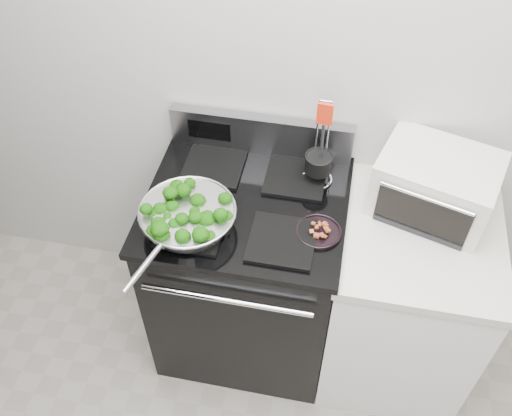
% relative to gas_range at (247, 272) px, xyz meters
% --- Properties ---
extents(back_wall, '(4.00, 0.02, 2.70)m').
position_rel_gas_range_xyz_m(back_wall, '(0.30, 0.34, 0.86)').
color(back_wall, '#B5B2AC').
rests_on(back_wall, ground).
extents(gas_range, '(0.79, 0.69, 1.13)m').
position_rel_gas_range_xyz_m(gas_range, '(0.00, 0.00, 0.00)').
color(gas_range, black).
rests_on(gas_range, floor).
extents(counter, '(0.62, 0.68, 0.92)m').
position_rel_gas_range_xyz_m(counter, '(0.68, -0.00, -0.03)').
color(counter, white).
rests_on(counter, floor).
extents(skillet, '(0.36, 0.57, 0.08)m').
position_rel_gas_range_xyz_m(skillet, '(-0.18, -0.17, 0.52)').
color(skillet, silver).
rests_on(skillet, gas_range).
extents(broccoli_pile, '(0.29, 0.29, 0.10)m').
position_rel_gas_range_xyz_m(broccoli_pile, '(-0.18, -0.17, 0.54)').
color(broccoli_pile, black).
rests_on(broccoli_pile, skillet).
extents(bacon_plate, '(0.17, 0.17, 0.04)m').
position_rel_gas_range_xyz_m(bacon_plate, '(0.30, -0.10, 0.48)').
color(bacon_plate, black).
rests_on(bacon_plate, gas_range).
extents(utensil_holder, '(0.13, 0.13, 0.39)m').
position_rel_gas_range_xyz_m(utensil_holder, '(0.26, 0.17, 0.53)').
color(utensil_holder, silver).
rests_on(utensil_holder, gas_range).
extents(toaster_oven, '(0.50, 0.43, 0.25)m').
position_rel_gas_range_xyz_m(toaster_oven, '(0.70, 0.14, 0.56)').
color(toaster_oven, silver).
rests_on(toaster_oven, counter).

